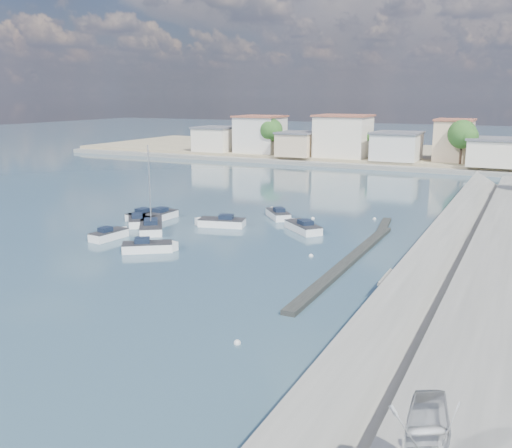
{
  "coord_description": "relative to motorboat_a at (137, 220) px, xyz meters",
  "views": [
    {
      "loc": [
        20.19,
        -34.41,
        13.84
      ],
      "look_at": [
        -3.74,
        14.31,
        1.4
      ],
      "focal_mm": 40.0,
      "sensor_mm": 36.0,
      "label": 1
    }
  ],
  "objects": [
    {
      "name": "motorboat_c",
      "position": [
        17.27,
        4.94,
        0.0
      ],
      "size": [
        5.01,
        4.73,
        1.48
      ],
      "color": "white",
      "rests_on": "ground"
    },
    {
      "name": "shore_trees",
      "position": [
        26.41,
        53.95,
        5.84
      ],
      "size": [
        74.56,
        38.32,
        7.92
      ],
      "color": "#38281E",
      "rests_on": "ground"
    },
    {
      "name": "motorboat_f",
      "position": [
        12.38,
        9.7,
        -0.0
      ],
      "size": [
        4.19,
        4.49,
        1.48
      ],
      "color": "white",
      "rests_on": "ground"
    },
    {
      "name": "motorboat_a",
      "position": [
        0.0,
        0.0,
        0.0
      ],
      "size": [
        4.32,
        4.74,
        1.48
      ],
      "color": "white",
      "rests_on": "ground"
    },
    {
      "name": "motorboat_e",
      "position": [
        -0.73,
        2.8,
        -0.0
      ],
      "size": [
        2.54,
        5.26,
        1.48
      ],
      "color": "white",
      "rests_on": "ground"
    },
    {
      "name": "motorboat_h",
      "position": [
        7.98,
        -8.46,
        -0.0
      ],
      "size": [
        4.63,
        3.96,
        1.48
      ],
      "color": "white",
      "rests_on": "ground"
    },
    {
      "name": "sailboat",
      "position": [
        2.9,
        -1.41,
        0.03
      ],
      "size": [
        5.65,
        6.65,
        9.0
      ],
      "color": "white",
      "rests_on": "ground"
    },
    {
      "name": "motorboat_b",
      "position": [
        1.71,
        -6.42,
        -0.0
      ],
      "size": [
        2.02,
        4.43,
        1.48
      ],
      "color": "white",
      "rests_on": "ground"
    },
    {
      "name": "far_town",
      "position": [
        28.79,
        62.76,
        4.56
      ],
      "size": [
        113.01,
        12.8,
        8.35
      ],
      "color": "beige",
      "rests_on": "far_shore_land"
    },
    {
      "name": "breakwater",
      "position": [
        24.98,
        -1.48,
        -0.21
      ],
      "size": [
        2.0,
        31.02,
        0.35
      ],
      "color": "black",
      "rests_on": "ground"
    },
    {
      "name": "seawall_walkway",
      "position": [
        36.57,
        -1.16,
        0.52
      ],
      "size": [
        5.0,
        90.0,
        1.8
      ],
      "primitive_type": "cube",
      "color": "slate",
      "rests_on": "ground"
    },
    {
      "name": "mooring_buoys",
      "position": [
        24.24,
        -1.12,
        -0.33
      ],
      "size": [
        14.66,
        36.08,
        0.41
      ],
      "color": "silver",
      "rests_on": "ground"
    },
    {
      "name": "motorboat_g",
      "position": [
        0.79,
        2.39,
        0.0
      ],
      "size": [
        2.24,
        5.78,
        1.48
      ],
      "color": "white",
      "rests_on": "ground"
    },
    {
      "name": "ground",
      "position": [
        18.07,
        25.84,
        -0.38
      ],
      "size": [
        400.0,
        400.0,
        0.0
      ],
      "primitive_type": "plane",
      "color": "#304B61",
      "rests_on": "ground"
    },
    {
      "name": "far_shore_land",
      "position": [
        18.07,
        77.84,
        0.32
      ],
      "size": [
        160.0,
        40.0,
        1.4
      ],
      "primitive_type": "cube",
      "color": "gray",
      "rests_on": "ground"
    },
    {
      "name": "far_shore_quay",
      "position": [
        18.07,
        56.84,
        0.02
      ],
      "size": [
        160.0,
        2.5,
        0.8
      ],
      "primitive_type": "cube",
      "color": "slate",
      "rests_on": "ground"
    },
    {
      "name": "motorboat_d",
      "position": [
        8.59,
        3.0,
        -0.0
      ],
      "size": [
        5.55,
        3.17,
        1.48
      ],
      "color": "white",
      "rests_on": "ground"
    }
  ]
}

